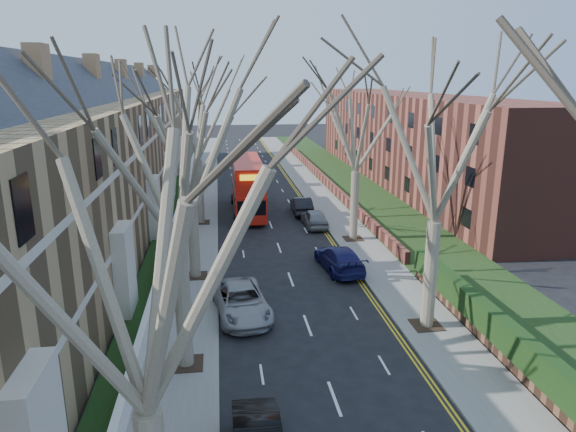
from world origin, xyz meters
name	(u,v)px	position (x,y,z in m)	size (l,w,h in m)	color
pavement_left	(201,194)	(-6.00, 39.00, 0.06)	(3.00, 102.00, 0.12)	slate
pavement_right	(315,191)	(6.00, 39.00, 0.06)	(3.00, 102.00, 0.12)	slate
terrace_left	(104,154)	(-13.65, 31.00, 5.53)	(9.70, 78.00, 13.60)	olive
flats_right	(408,139)	(17.46, 43.00, 4.98)	(13.97, 54.00, 10.00)	brown
wall_hedge_right	(542,372)	(7.70, 2.00, 1.12)	(0.70, 24.00, 1.80)	brown
front_wall_left	(180,209)	(-7.65, 31.00, 0.62)	(0.30, 78.00, 1.00)	white
grass_verge_right	(356,189)	(10.50, 39.00, 0.15)	(6.00, 102.00, 0.06)	#1A3413
tree_left_near	(133,234)	(-5.70, -4.00, 8.93)	(9.80, 9.80, 13.73)	#726552
tree_left_mid	(173,139)	(-5.70, 6.00, 9.56)	(10.50, 10.50, 14.71)	#726552
tree_left_far	(188,124)	(-5.70, 16.00, 9.24)	(10.15, 10.15, 14.22)	#726552
tree_left_dist	(196,107)	(-5.70, 28.00, 9.56)	(10.50, 10.50, 14.71)	#726552
tree_right_mid	(441,130)	(5.70, 8.00, 9.56)	(10.50, 10.50, 14.71)	#726552
tree_right_far	(357,115)	(5.70, 22.00, 9.24)	(10.15, 10.15, 14.22)	#726552
double_decker_bus	(248,187)	(-1.62, 31.32, 2.28)	(2.82, 11.11, 4.64)	#B7180D
car_left_far	(242,301)	(-3.15, 10.57, 0.76)	(2.52, 5.46, 1.52)	gray
car_right_near	(339,258)	(3.26, 16.17, 0.76)	(2.13, 5.24, 1.52)	#171752
car_right_mid	(314,218)	(3.49, 25.97, 0.73)	(1.73, 4.30, 1.47)	gray
car_right_far	(301,205)	(3.10, 30.24, 0.75)	(1.60, 4.58, 1.51)	black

